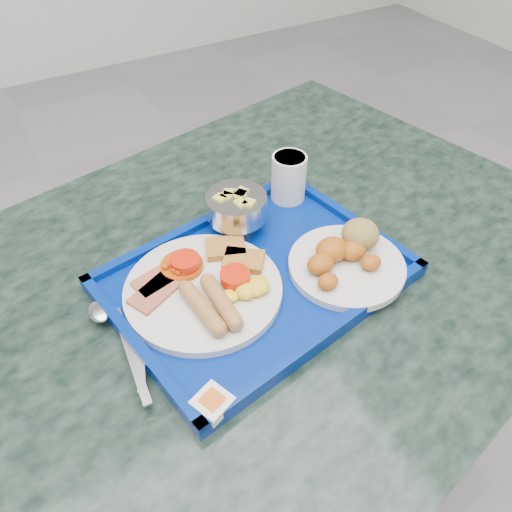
{
  "coord_description": "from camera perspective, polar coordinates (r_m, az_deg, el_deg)",
  "views": [
    {
      "loc": [
        -0.12,
        -0.13,
        1.3
      ],
      "look_at": [
        0.14,
        0.32,
        0.8
      ],
      "focal_mm": 35.0,
      "sensor_mm": 36.0,
      "label": 1
    }
  ],
  "objects": [
    {
      "name": "jam_packet",
      "position": [
        0.62,
        -4.98,
        -16.38
      ],
      "size": [
        0.05,
        0.05,
        0.02
      ],
      "rotation": [
        0.0,
        0.0,
        0.37
      ],
      "color": "white",
      "rests_on": "tray"
    },
    {
      "name": "table",
      "position": [
        0.91,
        -2.55,
        -11.03
      ],
      "size": [
        1.34,
        1.03,
        0.75
      ],
      "rotation": [
        0.0,
        0.0,
        0.21
      ],
      "color": "slate",
      "rests_on": "floor"
    },
    {
      "name": "knife",
      "position": [
        0.68,
        -14.13,
        -10.73
      ],
      "size": [
        0.03,
        0.16,
        0.0
      ],
      "primitive_type": "cube",
      "rotation": [
        0.0,
        0.0,
        -0.09
      ],
      "color": "#B7B7B9",
      "rests_on": "tray"
    },
    {
      "name": "tray",
      "position": [
        0.75,
        0.0,
        -2.5
      ],
      "size": [
        0.47,
        0.38,
        0.03
      ],
      "rotation": [
        0.0,
        0.0,
        0.17
      ],
      "color": "navy",
      "rests_on": "table"
    },
    {
      "name": "juice_cup",
      "position": [
        0.87,
        3.76,
        9.09
      ],
      "size": [
        0.06,
        0.06,
        0.08
      ],
      "color": "white",
      "rests_on": "tray"
    },
    {
      "name": "fruit_bowl",
      "position": [
        0.8,
        -2.24,
        5.62
      ],
      "size": [
        0.1,
        0.1,
        0.07
      ],
      "color": "#B7B7B9",
      "rests_on": "tray"
    },
    {
      "name": "main_plate",
      "position": [
        0.72,
        -5.62,
        -3.48
      ],
      "size": [
        0.23,
        0.23,
        0.04
      ],
      "rotation": [
        0.0,
        0.0,
        -0.07
      ],
      "color": "silver",
      "rests_on": "tray"
    },
    {
      "name": "spoon",
      "position": [
        0.71,
        -16.33,
        -7.14
      ],
      "size": [
        0.07,
        0.17,
        0.01
      ],
      "rotation": [
        0.0,
        0.0,
        -0.32
      ],
      "color": "#B7B7B9",
      "rests_on": "tray"
    },
    {
      "name": "bread_plate",
      "position": [
        0.76,
        10.35,
        -0.08
      ],
      "size": [
        0.18,
        0.18,
        0.06
      ],
      "rotation": [
        0.0,
        0.0,
        -0.38
      ],
      "color": "silver",
      "rests_on": "tray"
    }
  ]
}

